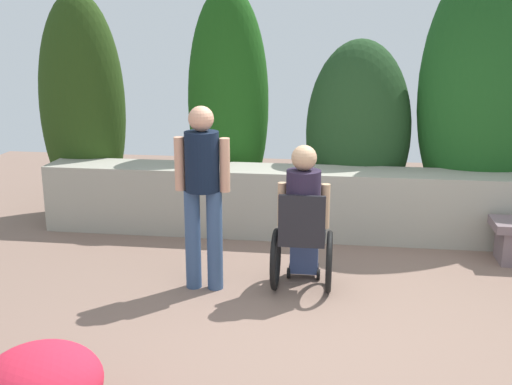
# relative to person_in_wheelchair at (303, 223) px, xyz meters

# --- Properties ---
(ground_plane) EXTENTS (12.61, 12.61, 0.00)m
(ground_plane) POSITION_rel_person_in_wheelchair_xyz_m (0.31, -0.59, -0.62)
(ground_plane) COLOR #7C6154
(stone_retaining_wall) EXTENTS (6.74, 0.58, 0.77)m
(stone_retaining_wall) POSITION_rel_person_in_wheelchair_xyz_m (0.31, 1.51, -0.24)
(stone_retaining_wall) COLOR #A09C8C
(stone_retaining_wall) RESTS_ON ground
(hedge_backdrop) EXTENTS (7.11, 1.05, 3.12)m
(hedge_backdrop) POSITION_rel_person_in_wheelchair_xyz_m (0.74, 2.13, 0.79)
(hedge_backdrop) COLOR #253D13
(hedge_backdrop) RESTS_ON ground
(person_in_wheelchair) EXTENTS (0.53, 0.66, 1.33)m
(person_in_wheelchair) POSITION_rel_person_in_wheelchair_xyz_m (0.00, 0.00, 0.00)
(person_in_wheelchair) COLOR black
(person_in_wheelchair) RESTS_ON ground
(person_standing_companion) EXTENTS (0.49, 0.30, 1.66)m
(person_standing_companion) POSITION_rel_person_in_wheelchair_xyz_m (-0.88, -0.11, 0.34)
(person_standing_companion) COLOR #364F75
(person_standing_companion) RESTS_ON ground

